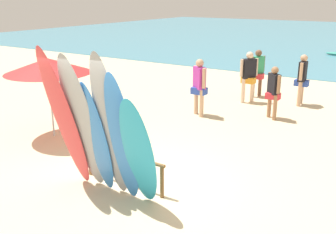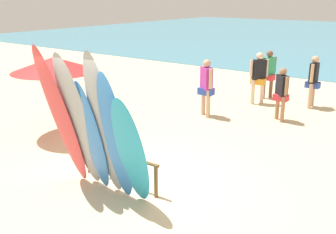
# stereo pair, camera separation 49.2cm
# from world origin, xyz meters

# --- Properties ---
(ground) EXTENTS (60.00, 60.00, 0.00)m
(ground) POSITION_xyz_m (0.00, 14.00, 0.00)
(ground) COLOR beige
(surfboard_rack) EXTENTS (1.85, 0.07, 0.65)m
(surfboard_rack) POSITION_xyz_m (0.00, 0.00, 0.48)
(surfboard_rack) COLOR brown
(surfboard_rack) RESTS_ON ground
(surfboard_red_0) EXTENTS (0.50, 0.92, 2.71)m
(surfboard_red_0) POSITION_xyz_m (-0.71, -0.70, 1.36)
(surfboard_red_0) COLOR #D13D42
(surfboard_red_0) RESTS_ON ground
(surfboard_grey_1) EXTENTS (0.63, 0.90, 2.60)m
(surfboard_grey_1) POSITION_xyz_m (-0.40, -0.59, 1.30)
(surfboard_grey_1) COLOR #999EA3
(surfboard_grey_1) RESTS_ON ground
(surfboard_blue_2) EXTENTS (0.55, 0.63, 2.13)m
(surfboard_blue_2) POSITION_xyz_m (-0.16, -0.50, 1.06)
(surfboard_blue_2) COLOR #337AD1
(surfboard_blue_2) RESTS_ON ground
(surfboard_grey_3) EXTENTS (0.57, 0.73, 2.66)m
(surfboard_grey_3) POSITION_xyz_m (0.17, -0.51, 1.33)
(surfboard_grey_3) COLOR #999EA3
(surfboard_grey_3) RESTS_ON ground
(surfboard_blue_4) EXTENTS (0.52, 0.64, 2.36)m
(surfboard_blue_4) POSITION_xyz_m (0.43, -0.53, 1.18)
(surfboard_blue_4) COLOR #337AD1
(surfboard_blue_4) RESTS_ON ground
(surfboard_teal_5) EXTENTS (0.62, 0.72, 2.00)m
(surfboard_teal_5) POSITION_xyz_m (0.75, -0.50, 1.00)
(surfboard_teal_5) COLOR #289EC6
(surfboard_teal_5) RESTS_ON ground
(beachgoer_strolling) EXTENTS (0.43, 0.63, 1.65)m
(beachgoer_strolling) POSITION_xyz_m (1.19, 7.59, 0.95)
(beachgoer_strolling) COLOR tan
(beachgoer_strolling) RESTS_ON ground
(beachgoer_photographing) EXTENTS (0.46, 0.41, 1.53)m
(beachgoer_photographing) POSITION_xyz_m (0.91, 5.64, 0.88)
(beachgoer_photographing) COLOR #9E704C
(beachgoer_photographing) RESTS_ON ground
(beachgoer_by_water) EXTENTS (0.45, 0.52, 1.69)m
(beachgoer_by_water) POSITION_xyz_m (-0.39, 6.98, 0.98)
(beachgoer_by_water) COLOR beige
(beachgoer_by_water) RESTS_ON ground
(beachgoer_near_rack) EXTENTS (0.55, 0.42, 1.69)m
(beachgoer_near_rack) POSITION_xyz_m (-1.02, 4.77, 0.97)
(beachgoer_near_rack) COLOR tan
(beachgoer_near_rack) RESTS_ON ground
(beachgoer_midbeach) EXTENTS (0.43, 0.57, 1.65)m
(beachgoer_midbeach) POSITION_xyz_m (-0.43, 7.90, 0.95)
(beachgoer_midbeach) COLOR brown
(beachgoer_midbeach) RESTS_ON ground
(beach_chair_red) EXTENTS (0.55, 0.67, 0.84)m
(beach_chair_red) POSITION_xyz_m (-2.31, 1.87, 0.43)
(beach_chair_red) COLOR #B7B7BC
(beach_chair_red) RESTS_ON ground
(beach_umbrella) EXTENTS (2.10, 2.10, 2.00)m
(beach_umbrella) POSITION_xyz_m (-3.25, 1.15, 1.81)
(beach_umbrella) COLOR silver
(beach_umbrella) RESTS_ON ground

